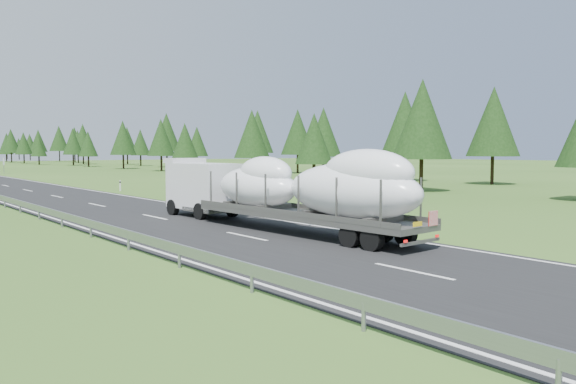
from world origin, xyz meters
TOP-DOWN VIEW (x-y plane):
  - ground at (0.00, 0.00)m, footprint 400.00×400.00m
  - highway_sign at (7.20, 80.00)m, footprint 0.08×0.90m
  - tree_line_right at (39.53, 100.10)m, footprint 26.56×289.72m
  - boat_truck at (2.42, 0.61)m, footprint 3.05×17.73m

SIDE VIEW (x-z plane):
  - ground at x=0.00m, z-range 0.00..0.00m
  - highway_sign at x=7.20m, z-range 0.51..3.11m
  - boat_truck at x=2.42m, z-range 0.11..3.89m
  - tree_line_right at x=39.53m, z-range 0.60..13.05m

